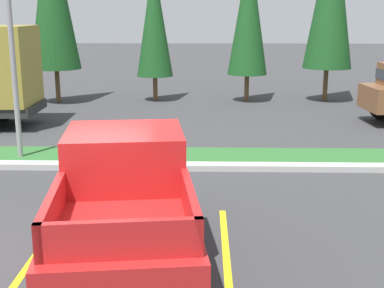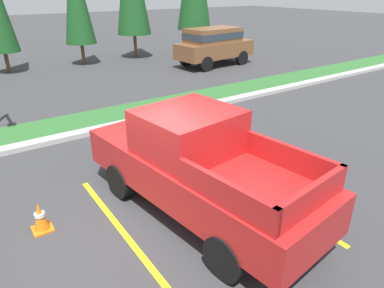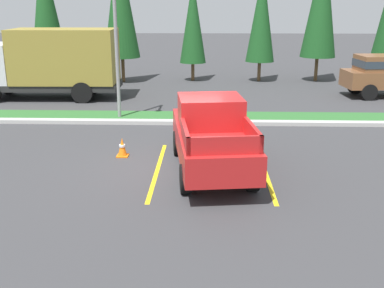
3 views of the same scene
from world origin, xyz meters
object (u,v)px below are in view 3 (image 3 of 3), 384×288
cargo_truck_distant (52,61)px  cypress_tree_leftmost (45,3)px  street_light (115,27)px  pickup_truck_main (211,135)px  cypress_tree_center (193,21)px  cypress_tree_rightmost (322,0)px  traffic_cone (122,147)px  cypress_tree_right_inner (261,15)px

cargo_truck_distant → cypress_tree_leftmost: 6.12m
cypress_tree_leftmost → street_light: bearing=-58.1°
pickup_truck_main → cypress_tree_center: 16.10m
cypress_tree_center → cypress_tree_rightmost: 7.61m
pickup_truck_main → street_light: bearing=122.4°
cypress_tree_rightmost → traffic_cone: 18.04m
cargo_truck_distant → cypress_tree_right_inner: (10.80, 5.64, 2.04)m
traffic_cone → cypress_tree_center: bearing=83.2°
cypress_tree_center → cypress_tree_right_inner: bearing=-1.2°
cypress_tree_leftmost → cypress_tree_right_inner: 12.66m
cypress_tree_center → cypress_tree_right_inner: size_ratio=0.92×
cypress_tree_leftmost → cypress_tree_right_inner: bearing=2.2°
pickup_truck_main → street_light: street_light is taller
street_light → cypress_tree_rightmost: size_ratio=0.79×
pickup_truck_main → cypress_tree_leftmost: cypress_tree_leftmost is taller
traffic_cone → cypress_tree_leftmost: bearing=115.8°
cypress_tree_right_inner → cypress_tree_center: bearing=178.8°
street_light → traffic_cone: 5.98m
cypress_tree_rightmost → cypress_tree_center: bearing=-179.3°
cypress_tree_center → cypress_tree_right_inner: 4.05m
pickup_truck_main → cypress_tree_leftmost: 18.42m
cargo_truck_distant → cypress_tree_rightmost: size_ratio=0.85×
pickup_truck_main → cargo_truck_distant: bearing=127.5°
cypress_tree_rightmost → traffic_cone: size_ratio=13.45×
street_light → cypress_tree_center: bearing=74.5°
cargo_truck_distant → cypress_tree_leftmost: size_ratio=0.88×
pickup_truck_main → cypress_tree_center: cypress_tree_center is taller
pickup_truck_main → cargo_truck_distant: cargo_truck_distant is taller
cargo_truck_distant → cypress_tree_center: (6.76, 5.73, 1.72)m
street_light → pickup_truck_main: bearing=-57.6°
cypress_tree_right_inner → pickup_truck_main: bearing=-100.8°
cargo_truck_distant → street_light: bearing=-46.3°
street_light → cypress_tree_leftmost: 11.07m
pickup_truck_main → cargo_truck_distant: (-7.78, 10.14, 0.81)m
pickup_truck_main → cypress_tree_rightmost: 17.63m
cypress_tree_right_inner → traffic_cone: (-5.79, -14.64, -3.60)m
cypress_tree_right_inner → street_light: bearing=-124.6°
cypress_tree_leftmost → cypress_tree_right_inner: size_ratio=1.18×
street_light → cypress_tree_leftmost: cypress_tree_leftmost is taller
cypress_tree_leftmost → cypress_tree_rightmost: 16.12m
pickup_truck_main → cypress_tree_center: (-1.02, 15.87, 2.53)m
cypress_tree_leftmost → traffic_cone: 16.31m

